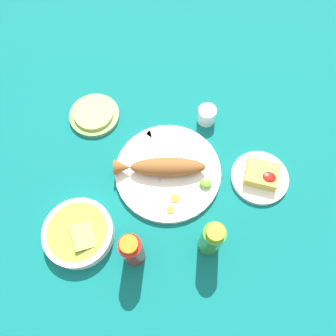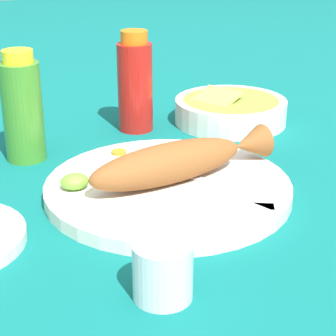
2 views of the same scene
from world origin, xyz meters
name	(u,v)px [view 1 (image 1 of 2)]	position (x,y,z in m)	size (l,w,h in m)	color
ground_plane	(168,173)	(0.00, 0.00, 0.00)	(4.00, 4.00, 0.00)	#0C605B
main_plate	(168,172)	(0.00, 0.00, 0.01)	(0.32, 0.32, 0.02)	white
fried_fish	(162,167)	(-0.02, 0.00, 0.04)	(0.28, 0.12, 0.05)	brown
fork_near	(152,151)	(-0.06, 0.05, 0.02)	(0.10, 0.17, 0.00)	silver
fork_far	(167,146)	(-0.02, 0.08, 0.02)	(0.18, 0.08, 0.00)	silver
carrot_slice_near	(170,210)	(0.04, -0.12, 0.02)	(0.02, 0.02, 0.00)	orange
carrot_slice_mid	(175,198)	(0.04, -0.08, 0.02)	(0.03, 0.03, 0.00)	orange
lime_wedge_main	(206,183)	(0.12, -0.02, 0.03)	(0.04, 0.03, 0.02)	#6BB233
hot_sauce_bottle_red	(132,250)	(-0.02, -0.27, 0.08)	(0.06, 0.06, 0.17)	#B21914
hot_sauce_bottle_green	(212,239)	(0.17, -0.18, 0.08)	(0.06, 0.06, 0.17)	#3D8428
salt_cup	(207,116)	(0.07, 0.22, 0.03)	(0.06, 0.06, 0.06)	silver
side_plate_fries	(259,178)	(0.28, 0.05, 0.01)	(0.17, 0.17, 0.01)	white
fries_pile	(262,174)	(0.28, 0.05, 0.03)	(0.10, 0.08, 0.04)	gold
guacamole_bowl	(79,233)	(-0.19, -0.25, 0.02)	(0.20, 0.20, 0.06)	white
tortilla_plate	(94,115)	(-0.29, 0.14, 0.01)	(0.17, 0.17, 0.01)	#6B9E4C
tortilla_stack	(94,113)	(-0.29, 0.14, 0.02)	(0.13, 0.13, 0.01)	#E0C666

